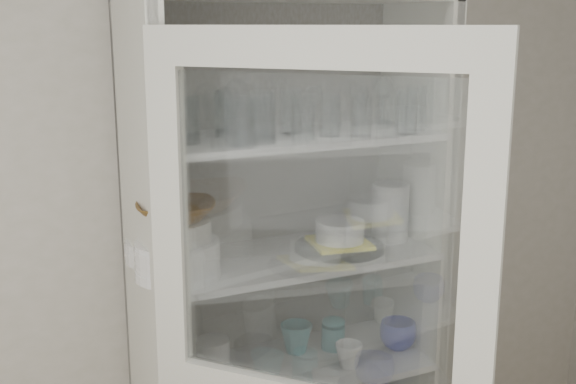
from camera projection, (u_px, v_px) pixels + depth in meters
name	position (u px, v px, depth m)	size (l,w,h in m)	color
wall_back	(208.00, 232.00, 2.50)	(3.60, 0.02, 2.60)	#B9B4A5
pantry_cabinet	(280.00, 335.00, 2.52)	(1.00, 0.45, 2.10)	silver
tumbler_0	(237.00, 121.00, 2.05)	(0.07, 0.07, 0.14)	silver
tumbler_1	(262.00, 117.00, 2.09)	(0.08, 0.08, 0.15)	silver
tumbler_2	(244.00, 123.00, 2.06)	(0.06, 0.06, 0.13)	silver
tumbler_3	(303.00, 117.00, 2.14)	(0.07, 0.07, 0.14)	silver
tumbler_4	(362.00, 116.00, 2.23)	(0.06, 0.06, 0.13)	silver
tumbler_5	(407.00, 112.00, 2.28)	(0.07, 0.07, 0.14)	silver
tumbler_6	(415.00, 108.00, 2.36)	(0.07, 0.07, 0.14)	silver
tumbler_7	(163.00, 122.00, 2.11)	(0.06, 0.06, 0.13)	silver
tumbler_8	(187.00, 119.00, 2.16)	(0.06, 0.06, 0.12)	silver
tumbler_9	(227.00, 115.00, 2.19)	(0.07, 0.07, 0.14)	silver
tumbler_10	(258.00, 117.00, 2.22)	(0.06, 0.06, 0.12)	silver
tumbler_11	(291.00, 111.00, 2.29)	(0.07, 0.07, 0.14)	silver
goblet_0	(225.00, 108.00, 2.32)	(0.07, 0.07, 0.16)	silver
goblet_1	(236.00, 103.00, 2.32)	(0.08, 0.08, 0.19)	silver
goblet_2	(313.00, 105.00, 2.40)	(0.07, 0.07, 0.16)	silver
goblet_3	(383.00, 97.00, 2.53)	(0.08, 0.08, 0.18)	silver
plate_stack_front	(178.00, 259.00, 2.16)	(0.26, 0.26, 0.11)	white
plate_stack_back	(161.00, 249.00, 2.31)	(0.23, 0.23, 0.07)	white
cream_bowl	(177.00, 231.00, 2.14)	(0.20, 0.20, 0.06)	silver
terracotta_bowl	(176.00, 211.00, 2.12)	(0.23, 0.23, 0.06)	brown
glass_platter	(339.00, 247.00, 2.43)	(0.30, 0.30, 0.02)	silver
yellow_trivet	(340.00, 243.00, 2.42)	(0.19, 0.19, 0.01)	yellow
white_ramekin	(340.00, 231.00, 2.41)	(0.16, 0.16, 0.07)	white
grey_bowl_stack	(390.00, 212.00, 2.52)	(0.13, 0.13, 0.20)	#B4B4B4
mug_blue	(398.00, 335.00, 2.59)	(0.13, 0.13, 0.10)	#21319C
mug_teal	(296.00, 338.00, 2.56)	(0.11, 0.11, 0.11)	teal
mug_white	(349.00, 355.00, 2.45)	(0.09, 0.09, 0.09)	white
teal_jar	(333.00, 335.00, 2.59)	(0.08, 0.08, 0.10)	teal
white_canister	(213.00, 358.00, 2.38)	(0.11, 0.11, 0.13)	white
tumbler_12	(330.00, 115.00, 2.23)	(0.06, 0.06, 0.13)	silver
tumbler_13	(188.00, 120.00, 2.09)	(0.07, 0.07, 0.14)	silver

